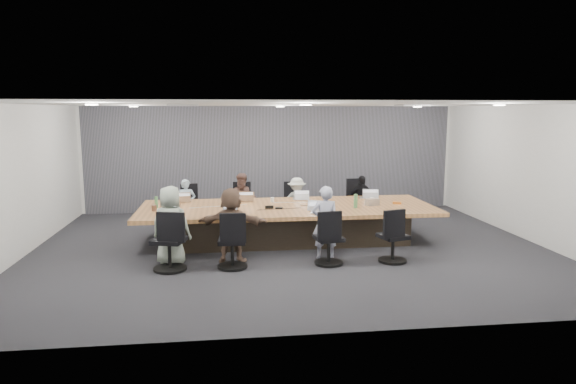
{
  "coord_description": "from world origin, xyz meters",
  "views": [
    {
      "loc": [
        -1.27,
        -9.78,
        2.68
      ],
      "look_at": [
        0.0,
        0.4,
        1.05
      ],
      "focal_mm": 32.0,
      "sensor_mm": 36.0,
      "label": 1
    }
  ],
  "objects": [
    {
      "name": "chair_5",
      "position": [
        -1.16,
        -1.2,
        0.4
      ],
      "size": [
        0.58,
        0.58,
        0.8
      ],
      "primitive_type": null,
      "rotation": [
        0.0,
        0.0,
        -0.07
      ],
      "color": "black",
      "rests_on": "ground"
    },
    {
      "name": "wall_back",
      "position": [
        0.0,
        4.0,
        1.4
      ],
      "size": [
        10.0,
        0.0,
        2.8
      ],
      "primitive_type": "cube",
      "rotation": [
        1.57,
        0.0,
        0.0
      ],
      "color": "silver",
      "rests_on": "ground"
    },
    {
      "name": "chair_0",
      "position": [
        -2.14,
        2.2,
        0.37
      ],
      "size": [
        0.57,
        0.57,
        0.75
      ],
      "primitive_type": null,
      "rotation": [
        0.0,
        0.0,
        3.28
      ],
      "color": "black",
      "rests_on": "ground"
    },
    {
      "name": "stapler",
      "position": [
        -0.39,
        0.28,
        0.77
      ],
      "size": [
        0.17,
        0.05,
        0.06
      ],
      "primitive_type": "cube",
      "rotation": [
        0.0,
        0.0,
        0.06
      ],
      "color": "black",
      "rests_on": "conference_table"
    },
    {
      "name": "person_6",
      "position": [
        0.52,
        -0.85,
        0.67
      ],
      "size": [
        0.52,
        0.37,
        1.35
      ],
      "primitive_type": "imported",
      "rotation": [
        0.0,
        0.0,
        3.05
      ],
      "color": "#A1A4BD",
      "rests_on": "ground"
    },
    {
      "name": "person_2",
      "position": [
        0.39,
        1.85,
        0.57
      ],
      "size": [
        0.75,
        0.44,
        1.15
      ],
      "primitive_type": "imported",
      "rotation": [
        0.0,
        0.0,
        6.26
      ],
      "color": "#9FA59E",
      "rests_on": "ground"
    },
    {
      "name": "laptop_5",
      "position": [
        -1.16,
        -0.3,
        0.75
      ],
      "size": [
        0.3,
        0.21,
        0.02
      ],
      "primitive_type": "cube",
      "rotation": [
        0.0,
        0.0,
        -0.06
      ],
      "color": "#B2B2B7",
      "rests_on": "conference_table"
    },
    {
      "name": "wall_right",
      "position": [
        5.0,
        0.0,
        1.4
      ],
      "size": [
        0.0,
        8.0,
        2.8
      ],
      "primitive_type": "cube",
      "rotation": [
        1.57,
        0.0,
        -1.57
      ],
      "color": "silver",
      "rests_on": "ground"
    },
    {
      "name": "chair_7",
      "position": [
        1.69,
        -1.2,
        0.39
      ],
      "size": [
        0.66,
        0.66,
        0.79
      ],
      "primitive_type": null,
      "rotation": [
        0.0,
        0.0,
        0.29
      ],
      "color": "black",
      "rests_on": "ground"
    },
    {
      "name": "laptop_3",
      "position": [
        1.92,
        1.3,
        0.75
      ],
      "size": [
        0.38,
        0.28,
        0.02
      ],
      "primitive_type": "cube",
      "rotation": [
        0.0,
        0.0,
        3.02
      ],
      "color": "#B2B2B7",
      "rests_on": "conference_table"
    },
    {
      "name": "mug_brown",
      "position": [
        -2.65,
        0.32,
        0.8
      ],
      "size": [
        0.13,
        0.13,
        0.12
      ],
      "primitive_type": "cylinder",
      "rotation": [
        0.0,
        0.0,
        0.37
      ],
      "color": "brown",
      "rests_on": "conference_table"
    },
    {
      "name": "person_3",
      "position": [
        1.92,
        1.85,
        0.59
      ],
      "size": [
        0.69,
        0.3,
        1.18
      ],
      "primitive_type": "imported",
      "rotation": [
        0.0,
        0.0,
        6.3
      ],
      "color": "black",
      "rests_on": "ground"
    },
    {
      "name": "person_4",
      "position": [
        -2.22,
        -0.85,
        0.7
      ],
      "size": [
        0.77,
        0.59,
        1.4
      ],
      "primitive_type": "imported",
      "rotation": [
        0.0,
        0.0,
        2.9
      ],
      "color": "#9AA897",
      "rests_on": "ground"
    },
    {
      "name": "chair_2",
      "position": [
        0.39,
        2.2,
        0.38
      ],
      "size": [
        0.58,
        0.58,
        0.76
      ],
      "primitive_type": null,
      "rotation": [
        0.0,
        0.0,
        3.01
      ],
      "color": "black",
      "rests_on": "ground"
    },
    {
      "name": "mic_left",
      "position": [
        -0.2,
        0.24,
        0.75
      ],
      "size": [
        0.16,
        0.13,
        0.03
      ],
      "primitive_type": "cube",
      "rotation": [
        0.0,
        0.0,
        -0.31
      ],
      "color": "black",
      "rests_on": "conference_table"
    },
    {
      "name": "cup_white_far",
      "position": [
        -0.26,
        1.04,
        0.79
      ],
      "size": [
        0.1,
        0.1,
        0.1
      ],
      "primitive_type": "cylinder",
      "rotation": [
        0.0,
        0.0,
        -0.3
      ],
      "color": "white",
      "rests_on": "conference_table"
    },
    {
      "name": "laptop_6",
      "position": [
        0.52,
        -0.3,
        0.75
      ],
      "size": [
        0.38,
        0.3,
        0.02
      ],
      "primitive_type": "cube",
      "rotation": [
        0.0,
        0.0,
        -0.21
      ],
      "color": "#B2B2B7",
      "rests_on": "conference_table"
    },
    {
      "name": "chair_3",
      "position": [
        1.92,
        2.2,
        0.43
      ],
      "size": [
        0.61,
        0.61,
        0.86
      ],
      "primitive_type": null,
      "rotation": [
        0.0,
        0.0,
        3.2
      ],
      "color": "black",
      "rests_on": "ground"
    },
    {
      "name": "bottle_clear",
      "position": [
        -1.29,
        0.68,
        0.85
      ],
      "size": [
        0.07,
        0.07,
        0.22
      ],
      "primitive_type": "cylinder",
      "rotation": [
        0.0,
        0.0,
        0.11
      ],
      "color": "silver",
      "rests_on": "conference_table"
    },
    {
      "name": "person_0",
      "position": [
        -2.14,
        1.85,
        0.58
      ],
      "size": [
        0.43,
        0.29,
        1.15
      ],
      "primitive_type": "imported",
      "rotation": [
        0.0,
        0.0,
        6.32
      ],
      "color": "#9AB3C6",
      "rests_on": "ground"
    },
    {
      "name": "cup_white_near",
      "position": [
        1.84,
        0.69,
        0.79
      ],
      "size": [
        0.09,
        0.09,
        0.11
      ],
      "primitive_type": "cylinder",
      "rotation": [
        0.0,
        0.0,
        -0.0
      ],
      "color": "white",
      "rests_on": "conference_table"
    },
    {
      "name": "laptop_0",
      "position": [
        -2.14,
        1.3,
        0.75
      ],
      "size": [
        0.31,
        0.22,
        0.02
      ],
      "primitive_type": "cube",
      "rotation": [
        0.0,
        0.0,
        3.19
      ],
      "color": "#8C6647",
      "rests_on": "conference_table"
    },
    {
      "name": "chair_4",
      "position": [
        -2.22,
        -1.2,
        0.44
      ],
      "size": [
        0.73,
        0.73,
        0.88
      ],
      "primitive_type": null,
      "rotation": [
        0.0,
        0.0,
        -0.27
      ],
      "color": "black",
      "rests_on": "ground"
    },
    {
      "name": "canvas_bag",
      "position": [
        1.76,
        0.38,
        0.81
      ],
      "size": [
        0.29,
        0.22,
        0.14
      ],
      "primitive_type": "cube",
      "rotation": [
        0.0,
        0.0,
        0.26
      ],
      "color": "gray",
      "rests_on": "conference_table"
    },
    {
      "name": "snack_packet",
      "position": [
        2.33,
        0.5,
        0.76
      ],
      "size": [
        0.21,
        0.18,
        0.04
      ],
      "primitive_type": "cube",
      "rotation": [
        0.0,
        0.0,
        -0.38
      ],
      "color": "orange",
      "rests_on": "conference_table"
    },
    {
      "name": "person_5",
      "position": [
        -1.16,
        -0.85,
        0.68
      ],
      "size": [
        1.31,
        0.65,
        1.35
      ],
      "primitive_type": "imported",
      "rotation": [
        0.0,
        0.0,
        2.93
      ],
      "color": "brown",
      "rests_on": "ground"
    },
    {
      "name": "laptop_2",
      "position": [
        0.39,
        1.3,
        0.75
      ],
      "size": [
        0.34,
        0.24,
        0.02
      ],
      "primitive_type": "cube",
      "rotation": [
        0.0,
        0.0,
        3.08
      ],
      "color": "#B2B2B7",
      "rests_on": "conference_table"
    },
    {
      "name": "chair_6",
      "position": [
        0.52,
        -1.2,
        0.39
      ],
      "size": [
        0.61,
        0.61,
        0.79
      ],
      "primitive_type": null,
      "rotation": [
        0.0,
        0.0,
        0.16
      ],
      "color": "black",
      "rests_on": "ground"
    },
    {
      "name": "laptop_1",
      "position": [
        -0.85,
        1.3,
        0.75
      ],
      "size": [
        0.39,
        0.3,
        0.02
      ],
      "primitive_type": "cube",
      "rotation": [
        0.0,
        0.0,
        2.97
      ],
      "color": "#8C6647",
      "rests_on": "conference_table"
    },
    {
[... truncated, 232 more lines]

